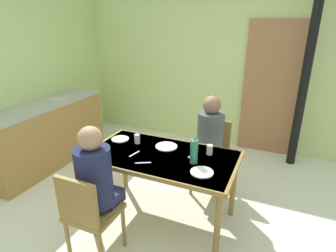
% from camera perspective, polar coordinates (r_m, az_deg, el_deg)
% --- Properties ---
extents(ground_plane, '(5.95, 5.95, 0.00)m').
position_cam_1_polar(ground_plane, '(3.16, -4.38, -18.11)').
color(ground_plane, silver).
extents(wall_back, '(4.67, 0.10, 2.51)m').
position_cam_1_polar(wall_back, '(4.64, 8.76, 11.73)').
color(wall_back, '#C0D387').
rests_on(wall_back, ground_plane).
extents(wall_left, '(0.10, 3.43, 2.51)m').
position_cam_1_polar(wall_left, '(4.43, -27.87, 9.12)').
color(wall_left, '#BBD283').
rests_on(wall_left, ground_plane).
extents(door_wooden, '(0.80, 0.05, 2.00)m').
position_cam_1_polar(door_wooden, '(4.46, 20.30, 6.96)').
color(door_wooden, '#9B6844').
rests_on(door_wooden, ground_plane).
extents(stove_pipe_column, '(0.12, 0.12, 2.51)m').
position_cam_1_polar(stove_pipe_column, '(4.15, 26.36, 8.69)').
color(stove_pipe_column, black).
rests_on(stove_pipe_column, ground_plane).
extents(kitchen_counter, '(0.61, 1.88, 0.91)m').
position_cam_1_polar(kitchen_counter, '(4.36, -23.92, -1.51)').
color(kitchen_counter, '#A1763E').
rests_on(kitchen_counter, ground_plane).
extents(dining_table, '(1.48, 0.81, 0.75)m').
position_cam_1_polar(dining_table, '(2.78, -1.26, -7.30)').
color(dining_table, olive).
rests_on(dining_table, ground_plane).
extents(chair_near_diner, '(0.40, 0.40, 0.87)m').
position_cam_1_polar(chair_near_diner, '(2.49, -16.11, -16.75)').
color(chair_near_diner, olive).
rests_on(chair_near_diner, ground_plane).
extents(chair_far_diner, '(0.40, 0.40, 0.87)m').
position_cam_1_polar(chair_far_diner, '(3.40, 8.98, -5.23)').
color(chair_far_diner, olive).
rests_on(chair_far_diner, ground_plane).
extents(person_near_diner, '(0.30, 0.37, 0.77)m').
position_cam_1_polar(person_near_diner, '(2.42, -14.75, -9.72)').
color(person_near_diner, '#252751').
rests_on(person_near_diner, ground_plane).
extents(person_far_diner, '(0.30, 0.37, 0.77)m').
position_cam_1_polar(person_far_diner, '(3.17, 8.61, -1.64)').
color(person_far_diner, '#565553').
rests_on(person_far_diner, ground_plane).
extents(water_bottle_green_near, '(0.07, 0.07, 0.27)m').
position_cam_1_polar(water_bottle_green_near, '(2.55, 5.39, -5.05)').
color(water_bottle_green_near, '#328872').
rests_on(water_bottle_green_near, dining_table).
extents(dinner_plate_near_left, '(0.20, 0.20, 0.01)m').
position_cam_1_polar(dinner_plate_near_left, '(2.45, 6.98, -9.43)').
color(dinner_plate_near_left, white).
rests_on(dinner_plate_near_left, dining_table).
extents(dinner_plate_near_right, '(0.19, 0.19, 0.01)m').
position_cam_1_polar(dinner_plate_near_right, '(3.12, -9.81, -2.66)').
color(dinner_plate_near_right, white).
rests_on(dinner_plate_near_right, dining_table).
extents(dinner_plate_far_center, '(0.23, 0.23, 0.01)m').
position_cam_1_polar(dinner_plate_far_center, '(2.90, -0.34, -4.23)').
color(dinner_plate_far_center, white).
rests_on(dinner_plate_far_center, dining_table).
extents(drinking_glass_by_near_diner, '(0.06, 0.06, 0.10)m').
position_cam_1_polar(drinking_glass_by_near_diner, '(2.76, 8.58, -4.86)').
color(drinking_glass_by_near_diner, silver).
rests_on(drinking_glass_by_near_diner, dining_table).
extents(drinking_glass_by_far_diner, '(0.06, 0.06, 0.10)m').
position_cam_1_polar(drinking_glass_by_far_diner, '(2.99, -6.36, -2.64)').
color(drinking_glass_by_far_diner, silver).
rests_on(drinking_glass_by_far_diner, dining_table).
extents(cutlery_knife_near, '(0.06, 0.15, 0.00)m').
position_cam_1_polar(cutlery_knife_near, '(2.74, 5.11, -5.95)').
color(cutlery_knife_near, silver).
rests_on(cutlery_knife_near, dining_table).
extents(cutlery_fork_near, '(0.14, 0.09, 0.00)m').
position_cam_1_polar(cutlery_fork_near, '(2.60, -5.16, -7.55)').
color(cutlery_fork_near, silver).
rests_on(cutlery_fork_near, dining_table).
extents(cutlery_knife_far, '(0.04, 0.15, 0.00)m').
position_cam_1_polar(cutlery_knife_far, '(2.77, -6.92, -5.71)').
color(cutlery_knife_far, silver).
rests_on(cutlery_knife_far, dining_table).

